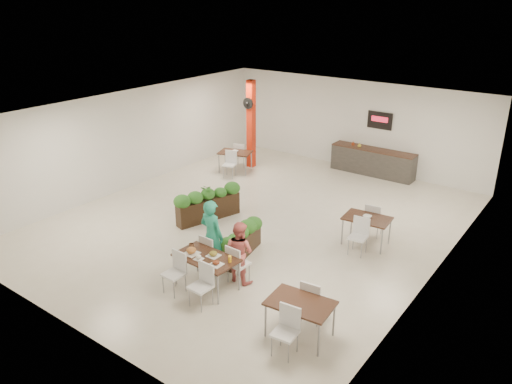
% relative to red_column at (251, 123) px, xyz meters
% --- Properties ---
extents(ground, '(12.00, 12.00, 0.00)m').
position_rel_red_column_xyz_m(ground, '(3.00, -3.79, -1.64)').
color(ground, beige).
rests_on(ground, ground).
extents(room_shell, '(10.10, 12.10, 3.22)m').
position_rel_red_column_xyz_m(room_shell, '(3.00, -3.79, 0.36)').
color(room_shell, white).
rests_on(room_shell, ground).
extents(red_column, '(0.40, 0.41, 3.20)m').
position_rel_red_column_xyz_m(red_column, '(0.00, 0.00, 0.00)').
color(red_column, red).
rests_on(red_column, ground).
extents(service_counter, '(3.00, 0.64, 2.20)m').
position_rel_red_column_xyz_m(service_counter, '(4.00, 1.86, -1.15)').
color(service_counter, '#2D2A28').
rests_on(service_counter, ground).
extents(main_table, '(1.43, 1.67, 0.92)m').
position_rel_red_column_xyz_m(main_table, '(4.14, -7.16, -1.01)').
color(main_table, black).
rests_on(main_table, ground).
extents(diner_man, '(0.65, 0.44, 1.75)m').
position_rel_red_column_xyz_m(diner_man, '(3.75, -6.50, -0.77)').
color(diner_man, '#25A27E').
rests_on(diner_man, ground).
extents(diner_woman, '(0.72, 0.57, 1.44)m').
position_rel_red_column_xyz_m(diner_woman, '(4.55, -6.50, -0.92)').
color(diner_woman, '#D6635F').
rests_on(diner_woman, ground).
extents(planter_left, '(0.88, 1.97, 1.07)m').
position_rel_red_column_xyz_m(planter_left, '(1.84, -4.48, -1.12)').
color(planter_left, black).
rests_on(planter_left, ground).
extents(planter_right, '(0.65, 1.70, 0.89)m').
position_rel_red_column_xyz_m(planter_right, '(3.92, -5.62, -1.16)').
color(planter_right, black).
rests_on(planter_right, ground).
extents(side_table_a, '(1.31, 1.67, 0.92)m').
position_rel_red_column_xyz_m(side_table_a, '(-0.10, -0.82, -1.02)').
color(side_table_a, black).
rests_on(side_table_a, ground).
extents(side_table_b, '(1.22, 1.65, 0.92)m').
position_rel_red_column_xyz_m(side_table_b, '(6.09, -3.22, -1.02)').
color(side_table_b, black).
rests_on(side_table_b, ground).
extents(side_table_c, '(1.28, 1.65, 0.92)m').
position_rel_red_column_xyz_m(side_table_c, '(6.68, -7.40, -1.02)').
color(side_table_c, black).
rests_on(side_table_c, ground).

